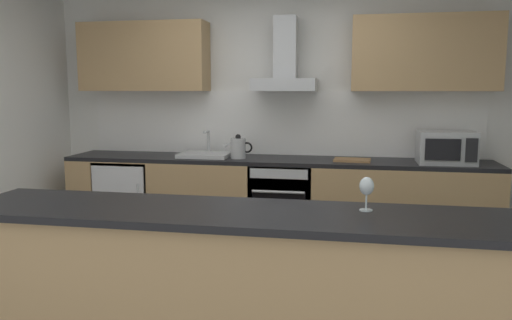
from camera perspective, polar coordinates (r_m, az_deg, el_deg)
name	(u,v)px	position (r m, az deg, el deg)	size (l,w,h in m)	color
ground	(240,315)	(3.75, -1.79, -17.07)	(5.77, 4.78, 0.02)	slate
wall_back	(280,116)	(5.33, 2.72, 5.00)	(5.77, 0.12, 2.60)	white
backsplash_tile	(279,123)	(5.26, 2.61, 4.19)	(4.05, 0.02, 0.66)	white
counter_back	(274,203)	(5.07, 2.05, -4.87)	(4.20, 0.60, 0.90)	tan
counter_island	(232,296)	(2.80, -2.67, -15.07)	(2.95, 0.64, 0.95)	tan
upper_cabinets	(277,55)	(5.10, 2.40, 11.72)	(4.14, 0.32, 0.70)	tan
oven	(283,203)	(5.03, 3.02, -4.86)	(0.60, 0.62, 0.80)	slate
refrigerator	(131,200)	(5.48, -13.97, -4.39)	(0.58, 0.60, 0.85)	white
microwave	(446,147)	(4.93, 20.66, 1.34)	(0.50, 0.38, 0.30)	#B7BABC
sink	(205,154)	(5.12, -5.74, 0.67)	(0.50, 0.40, 0.26)	silver
kettle	(238,148)	(4.98, -2.02, 1.39)	(0.29, 0.15, 0.24)	#B7BABC
range_hood	(285,68)	(5.04, 3.33, 10.36)	(0.62, 0.45, 0.72)	#B7BABC
wine_glass	(367,187)	(2.68, 12.38, -3.04)	(0.08, 0.08, 0.18)	silver
chopping_board	(352,160)	(4.88, 10.81, 0.00)	(0.34, 0.22, 0.02)	#9E7247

